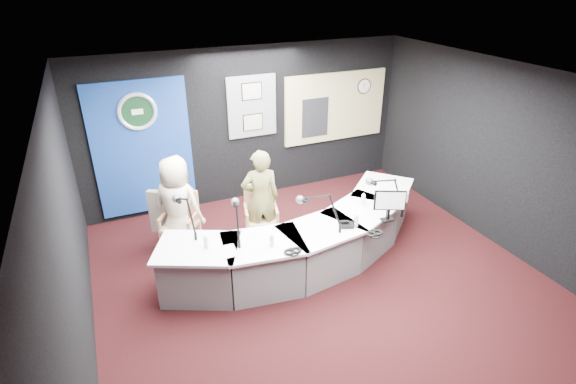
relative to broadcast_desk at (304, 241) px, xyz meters
name	(u,v)px	position (x,y,z in m)	size (l,w,h in m)	color
ground	(324,283)	(0.05, -0.55, -0.38)	(6.00, 6.00, 0.00)	black
ceiling	(333,83)	(0.05, -0.55, 2.42)	(6.00, 6.00, 0.02)	silver
wall_back	(249,125)	(0.05, 2.45, 1.02)	(6.00, 0.02, 2.80)	black
wall_front	(525,367)	(0.05, -3.55, 1.02)	(6.00, 0.02, 2.80)	black
wall_left	(70,247)	(-2.95, -0.55, 1.02)	(0.02, 6.00, 2.80)	black
wall_right	(504,158)	(3.05, -0.55, 1.02)	(0.02, 6.00, 2.80)	black
broadcast_desk	(304,241)	(0.00, 0.00, 0.00)	(4.50, 1.90, 0.75)	silver
backdrop_panel	(143,149)	(-1.85, 2.42, 0.88)	(1.60, 0.05, 2.30)	navy
agency_seal	(137,112)	(-1.85, 2.38, 1.52)	(0.63, 0.63, 0.07)	silver
seal_center	(137,112)	(-1.85, 2.38, 1.52)	(0.48, 0.48, 0.01)	black
pinboard	(252,107)	(0.10, 2.42, 1.38)	(0.90, 0.04, 1.10)	slate
framed_photo_upper	(252,91)	(0.10, 2.39, 1.65)	(0.34, 0.02, 0.27)	gray
framed_photo_lower	(253,122)	(0.10, 2.39, 1.09)	(0.34, 0.02, 0.27)	gray
booth_window_frame	(335,107)	(1.80, 2.42, 1.18)	(2.12, 0.06, 1.32)	tan
booth_glow	(336,107)	(1.80, 2.41, 1.18)	(2.00, 0.02, 1.20)	#FFCFA1
equipment_rack	(315,118)	(1.35, 2.39, 1.03)	(0.55, 0.02, 0.75)	black
wall_clock	(364,86)	(2.40, 2.39, 1.52)	(0.28, 0.28, 0.01)	white
armchair_left	(179,221)	(-1.60, 1.04, 0.16)	(0.60, 0.60, 1.06)	#B37B52
armchair_right	(261,216)	(-0.39, 0.74, 0.12)	(0.56, 0.56, 1.00)	#B37B52
draped_jacket	(166,212)	(-1.76, 1.25, 0.24)	(0.50, 0.10, 0.70)	slate
person_man	(178,207)	(-1.60, 1.04, 0.41)	(0.77, 0.50, 1.58)	beige
person_woman	(261,199)	(-0.39, 0.74, 0.42)	(0.58, 0.38, 1.60)	olive
computer_monitor	(389,200)	(1.07, -0.49, 0.70)	(0.39, 0.02, 0.26)	black
desk_phone	(347,225)	(0.45, -0.42, 0.40)	(0.18, 0.14, 0.04)	black
headphones_near	(375,233)	(0.69, -0.75, 0.39)	(0.24, 0.24, 0.04)	black
headphones_far	(293,251)	(-0.50, -0.69, 0.39)	(0.21, 0.21, 0.03)	black
paper_stack	(228,251)	(-1.24, -0.34, 0.38)	(0.20, 0.29, 0.00)	white
notepad	(261,246)	(-0.82, -0.40, 0.38)	(0.22, 0.32, 0.00)	white
boom_mic_a	(185,210)	(-1.60, 0.40, 0.68)	(0.22, 0.73, 0.60)	black
boom_mic_b	(237,215)	(-1.00, -0.02, 0.68)	(0.27, 0.72, 0.60)	black
boom_mic_c	(320,207)	(0.10, -0.26, 0.68)	(0.49, 0.62, 0.60)	black
boom_mic_d	(386,191)	(1.22, -0.20, 0.68)	(0.31, 0.71, 0.60)	black
water_bottles	(317,219)	(0.09, -0.20, 0.46)	(3.18, 0.57, 0.18)	silver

